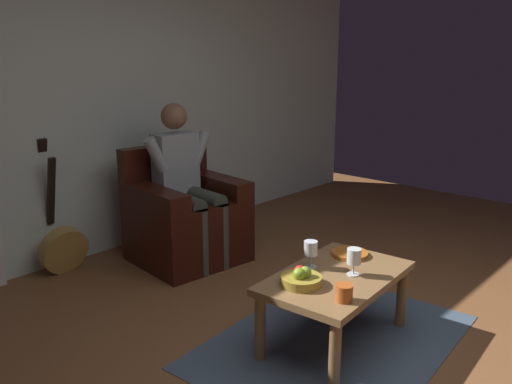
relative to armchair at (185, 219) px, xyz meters
The scene contains 11 objects.
wall_back 1.21m from the armchair, 62.55° to the right, with size 6.79×0.06×2.55m, color silver.
rug 1.67m from the armchair, 80.91° to the left, with size 1.61×1.16×0.01m, color #3E4D5E.
armchair is the anchor object (origin of this frame).
person_seated 0.33m from the armchair, 84.28° to the left, with size 0.61×0.63×1.25m.
coffee_table 1.64m from the armchair, 80.91° to the left, with size 0.95×0.63×0.42m.
guitar 0.94m from the armchair, 30.46° to the right, with size 0.36×0.31×1.02m.
wine_glass_near 1.71m from the armchair, 83.26° to the left, with size 0.08×0.08×0.16m.
wine_glass_far 1.48m from the armchair, 79.26° to the left, with size 0.08×0.08×0.16m.
fruit_bowl 1.64m from the armchair, 72.11° to the left, with size 0.22×0.22×0.11m.
decorative_dish 1.52m from the armchair, 91.39° to the left, with size 0.22×0.22×0.02m, color #BA5E1F.
candle_jar 1.90m from the armchair, 74.50° to the left, with size 0.09×0.09×0.09m, color #B5521F.
Camera 1 is at (2.24, 0.93, 1.62)m, focal length 37.08 mm.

